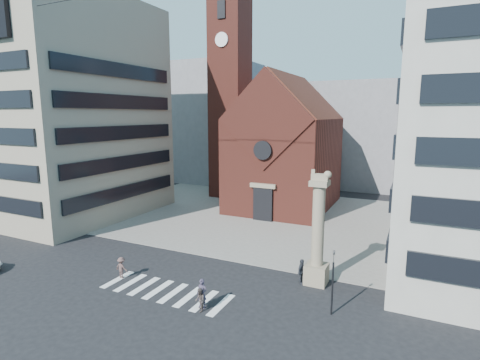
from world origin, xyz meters
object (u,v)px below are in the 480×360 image
pedestrian_1 (200,300)px  scooter_0 (225,209)px  pedestrian_0 (202,294)px  traffic_light (333,281)px  lion_column (318,239)px  pedestrian_2 (301,271)px

pedestrian_1 → scooter_0: 24.77m
pedestrian_0 → scooter_0: (-10.00, 22.15, -0.48)m
scooter_0 → traffic_light: bearing=-50.0°
pedestrian_0 → scooter_0: 24.31m
lion_column → pedestrian_2: (-1.01, -0.53, -2.50)m
pedestrian_0 → pedestrian_2: 7.96m
traffic_light → pedestrian_0: (-7.88, -2.82, -1.31)m
pedestrian_0 → scooter_0: size_ratio=1.15×
pedestrian_0 → traffic_light: bearing=18.9°
traffic_light → scooter_0: (-17.88, 19.33, -1.79)m
traffic_light → pedestrian_2: 4.77m
lion_column → pedestrian_0: (-5.89, -6.82, -2.47)m
lion_column → traffic_light: bearing=-63.5°
pedestrian_1 → lion_column: bearing=106.0°
pedestrian_1 → pedestrian_2: (4.76, 6.74, 0.18)m
pedestrian_2 → scooter_0: bearing=51.1°
traffic_light → lion_column: bearing=116.5°
pedestrian_1 → pedestrian_2: 8.25m
traffic_light → pedestrian_2: bearing=130.9°
pedestrian_1 → pedestrian_2: bearing=109.2°
lion_column → pedestrian_2: 2.75m
lion_column → pedestrian_0: lion_column is taller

